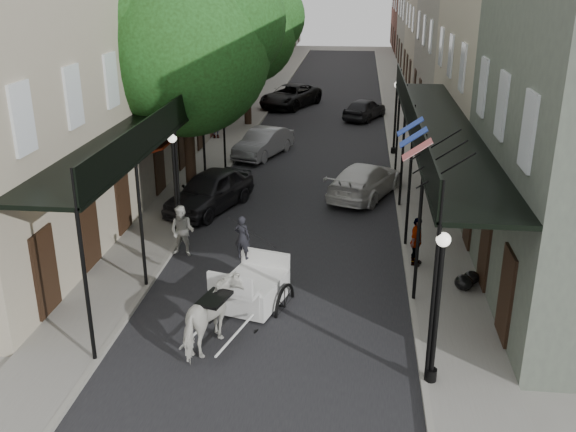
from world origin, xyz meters
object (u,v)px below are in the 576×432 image
(car_left_near, at_px, (210,191))
(car_right_far, at_px, (365,109))
(tree_far, at_px, (252,28))
(lamppost_right_near, at_px, (437,307))
(car_left_far, at_px, (291,96))
(carriage, at_px, (258,263))
(car_left_mid, at_px, (263,143))
(lamppost_left, at_px, (175,183))
(car_right_near, at_px, (365,180))
(pedestrian_sidewalk_right, at_px, (416,241))
(pedestrian_sidewalk_left, at_px, (216,122))
(horse, at_px, (213,317))
(tree_near, at_px, (195,41))
(lamppost_right_far, at_px, (395,117))
(pedestrian_walking, at_px, (182,231))

(car_left_near, bearing_deg, car_right_far, 90.34)
(tree_far, xyz_separation_m, lamppost_right_near, (8.35, -26.18, -3.79))
(car_left_far, bearing_deg, carriage, -63.38)
(car_left_far, bearing_deg, car_left_mid, -67.73)
(lamppost_left, height_order, car_left_mid, lamppost_left)
(car_right_near, bearing_deg, tree_far, -40.18)
(lamppost_right_near, bearing_deg, car_left_near, 124.99)
(pedestrian_sidewalk_right, bearing_deg, car_right_near, 32.54)
(pedestrian_sidewalk_left, distance_m, car_right_near, 12.28)
(car_left_mid, xyz_separation_m, car_right_near, (5.23, -5.80, -0.00))
(lamppost_right_near, height_order, car_left_mid, lamppost_right_near)
(lamppost_left, height_order, horse, lamppost_left)
(tree_near, height_order, pedestrian_sidewalk_left, tree_near)
(tree_far, xyz_separation_m, car_left_near, (0.65, -15.18, -5.04))
(carriage, xyz_separation_m, car_left_mid, (-2.13, 15.43, -0.45))
(tree_near, distance_m, car_right_far, 18.69)
(horse, bearing_deg, tree_far, -67.98)
(tree_far, xyz_separation_m, pedestrian_sidewalk_left, (-1.55, -3.91, -4.83))
(horse, bearing_deg, car_left_near, -61.48)
(car_left_near, distance_m, car_right_near, 6.62)
(carriage, distance_m, pedestrian_sidewalk_left, 19.32)
(lamppost_right_far, xyz_separation_m, carriage, (-4.60, -16.31, -0.89))
(car_left_near, bearing_deg, lamppost_left, -79.71)
(pedestrian_sidewalk_right, xyz_separation_m, car_left_mid, (-6.83, 12.77, -0.21))
(car_right_near, bearing_deg, tree_near, 31.30)
(tree_far, xyz_separation_m, car_right_far, (6.85, 2.41, -5.15))
(lamppost_left, bearing_deg, car_left_far, 86.45)
(horse, height_order, car_right_near, horse)
(carriage, bearing_deg, lamppost_right_far, 89.44)
(tree_far, distance_m, pedestrian_sidewalk_right, 22.11)
(tree_far, bearing_deg, car_left_near, -87.57)
(car_right_near, bearing_deg, lamppost_right_near, 118.23)
(car_left_mid, bearing_deg, lamppost_right_far, 26.79)
(pedestrian_sidewalk_right, bearing_deg, car_left_near, 78.78)
(carriage, height_order, pedestrian_sidewalk_right, carriage)
(pedestrian_sidewalk_right, bearing_deg, horse, 154.15)
(lamppost_right_far, xyz_separation_m, car_right_near, (-1.50, -6.68, -1.34))
(tree_near, distance_m, horse, 12.85)
(car_left_far, bearing_deg, pedestrian_sidewalk_right, -52.84)
(pedestrian_sidewalk_left, bearing_deg, car_left_near, 101.69)
(pedestrian_sidewalk_left, bearing_deg, lamppost_left, 97.43)
(tree_near, relative_size, lamppost_right_near, 2.60)
(carriage, bearing_deg, car_left_far, 109.41)
(pedestrian_sidewalk_left, relative_size, car_left_near, 0.38)
(pedestrian_walking, distance_m, pedestrian_sidewalk_right, 7.70)
(pedestrian_sidewalk_right, distance_m, car_left_near, 9.08)
(lamppost_right_far, bearing_deg, lamppost_left, -124.35)
(carriage, xyz_separation_m, pedestrian_walking, (-3.00, 2.78, -0.28))
(pedestrian_sidewalk_left, bearing_deg, pedestrian_walking, 98.92)
(tree_far, relative_size, lamppost_right_far, 2.32)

